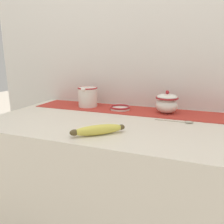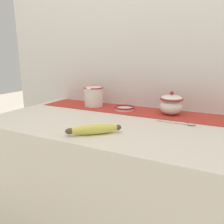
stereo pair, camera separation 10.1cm
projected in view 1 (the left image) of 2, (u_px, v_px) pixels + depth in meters
countertop at (118, 200)px, 1.16m from camera, size 1.26×0.68×0.88m
back_wall at (139, 53)px, 1.30m from camera, size 2.06×0.04×2.40m
table_runner at (131, 110)px, 1.25m from camera, size 1.16×0.23×0.00m
cream_pitcher at (88, 96)px, 1.33m from camera, size 0.12×0.14×0.12m
sugar_bowl at (167, 103)px, 1.17m from camera, size 0.12×0.12×0.12m
small_dish at (120, 108)px, 1.26m from camera, size 0.12×0.12×0.02m
banana at (98, 130)px, 0.85m from camera, size 0.19×0.17×0.04m
spoon at (186, 122)px, 1.01m from camera, size 0.18×0.03×0.01m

